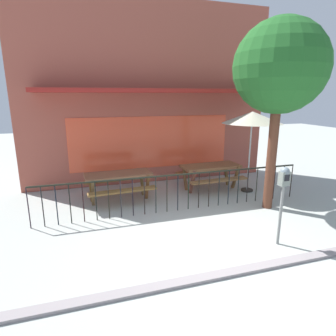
# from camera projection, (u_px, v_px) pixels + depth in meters

# --- Properties ---
(ground) EXTENTS (40.00, 40.00, 0.00)m
(ground) POSITION_uv_depth(u_px,v_px,m) (209.00, 247.00, 5.47)
(ground) COLOR #A2A8A0
(pub_storefront) EXTENTS (8.19, 1.45, 5.74)m
(pub_storefront) POSITION_uv_depth(u_px,v_px,m) (150.00, 96.00, 9.17)
(pub_storefront) COLOR brown
(pub_storefront) RESTS_ON ground
(patio_fence_front) EXTENTS (6.90, 0.04, 0.97)m
(patio_fence_front) POSITION_uv_depth(u_px,v_px,m) (178.00, 186.00, 7.06)
(patio_fence_front) COLOR black
(patio_fence_front) RESTS_ON ground
(picnic_table_left) EXTENTS (1.89, 1.48, 0.79)m
(picnic_table_left) POSITION_uv_depth(u_px,v_px,m) (119.00, 179.00, 7.80)
(picnic_table_left) COLOR brown
(picnic_table_left) RESTS_ON ground
(picnic_table_right) EXTENTS (1.87, 1.45, 0.79)m
(picnic_table_right) POSITION_uv_depth(u_px,v_px,m) (210.00, 170.00, 8.73)
(picnic_table_right) COLOR brown
(picnic_table_right) RESTS_ON ground
(patio_umbrella) EXTENTS (1.74, 1.74, 2.41)m
(patio_umbrella) POSITION_uv_depth(u_px,v_px,m) (252.00, 118.00, 8.15)
(patio_umbrella) COLOR black
(patio_umbrella) RESTS_ON ground
(parking_meter_near) EXTENTS (0.18, 0.17, 1.57)m
(parking_meter_near) POSITION_uv_depth(u_px,v_px,m) (283.00, 185.00, 5.29)
(parking_meter_near) COLOR slate
(parking_meter_near) RESTS_ON ground
(street_tree) EXTENTS (2.18, 2.18, 4.59)m
(street_tree) POSITION_uv_depth(u_px,v_px,m) (280.00, 68.00, 6.56)
(street_tree) COLOR brown
(street_tree) RESTS_ON ground
(curb_edge) EXTENTS (11.47, 0.20, 0.11)m
(curb_edge) POSITION_uv_depth(u_px,v_px,m) (232.00, 274.00, 4.65)
(curb_edge) COLOR gray
(curb_edge) RESTS_ON ground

